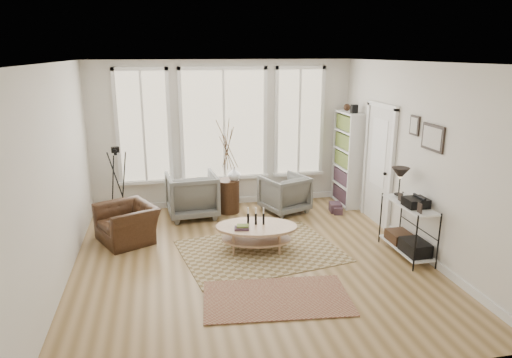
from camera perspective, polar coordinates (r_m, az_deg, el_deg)
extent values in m
plane|color=#A58455|center=(6.99, -0.59, -10.12)|extent=(5.50, 5.50, 0.00)
plane|color=white|center=(6.30, -0.67, 14.37)|extent=(5.50, 5.50, 0.00)
cube|color=silver|center=(9.15, -4.04, 5.59)|extent=(5.20, 0.04, 2.90)
cube|color=silver|center=(3.97, 7.28, -8.04)|extent=(5.20, 0.04, 2.90)
cube|color=silver|center=(6.52, -23.64, 0.20)|extent=(0.04, 5.50, 2.90)
cube|color=silver|center=(7.44, 19.42, 2.41)|extent=(0.04, 5.50, 2.90)
cube|color=white|center=(9.48, -3.87, -2.72)|extent=(5.10, 0.04, 0.12)
cube|color=white|center=(7.85, 18.41, -7.52)|extent=(0.03, 5.40, 0.12)
cube|color=#D1BC85|center=(9.10, -4.04, 6.81)|extent=(1.60, 0.03, 2.10)
cube|color=#D1BC85|center=(9.02, -13.90, 6.32)|extent=(0.90, 0.03, 2.10)
cube|color=#D1BC85|center=(9.44, 5.39, 7.10)|extent=(0.90, 0.03, 2.10)
cube|color=white|center=(9.08, -4.02, 6.79)|extent=(1.74, 0.06, 2.24)
cube|color=white|center=(9.00, -13.90, 6.30)|extent=(1.04, 0.06, 2.24)
cube|color=white|center=(9.42, 5.43, 7.08)|extent=(1.04, 0.06, 2.24)
cube|color=white|center=(9.29, -3.88, 0.18)|extent=(4.10, 0.12, 0.06)
cube|color=silver|center=(8.49, 15.08, 1.54)|extent=(0.04, 0.88, 2.10)
cube|color=white|center=(8.43, 15.08, 3.19)|extent=(0.01, 0.55, 1.20)
cube|color=white|center=(8.07, 16.54, 0.70)|extent=(0.06, 0.08, 2.18)
cube|color=white|center=(8.91, 13.59, 2.30)|extent=(0.06, 0.08, 2.18)
cube|color=white|center=(8.30, 15.52, 8.86)|extent=(0.06, 1.06, 0.08)
sphere|color=black|center=(8.20, 15.80, 0.64)|extent=(0.06, 0.06, 0.06)
cube|color=white|center=(9.04, 12.34, 1.90)|extent=(0.30, 0.03, 1.90)
cube|color=white|center=(9.77, 10.39, 3.03)|extent=(0.30, 0.03, 1.90)
cube|color=white|center=(9.46, 12.16, 2.52)|extent=(0.02, 0.85, 1.90)
cube|color=white|center=(9.40, 11.33, 2.48)|extent=(0.30, 0.81, 1.90)
cube|color=maroon|center=(9.40, 11.33, 2.48)|extent=(0.24, 0.75, 1.76)
cube|color=black|center=(9.05, 12.17, 8.56)|extent=(0.12, 0.10, 0.16)
sphere|color=#3B2315|center=(9.37, 11.30, 8.78)|extent=(0.14, 0.14, 0.14)
cube|color=white|center=(7.49, 18.22, -8.13)|extent=(0.37, 1.07, 0.03)
cube|color=white|center=(7.25, 18.69, -3.05)|extent=(0.37, 1.07, 0.02)
cylinder|color=black|center=(6.87, 19.32, -7.65)|extent=(0.02, 0.02, 0.85)
cylinder|color=black|center=(7.06, 21.84, -7.28)|extent=(0.02, 0.02, 0.85)
cylinder|color=black|center=(7.73, 15.31, -4.72)|extent=(0.02, 0.02, 0.85)
cylinder|color=black|center=(7.89, 17.65, -4.48)|extent=(0.02, 0.02, 0.85)
cylinder|color=black|center=(7.52, 17.40, -1.83)|extent=(0.14, 0.14, 0.02)
cylinder|color=black|center=(7.48, 17.48, -0.81)|extent=(0.02, 0.02, 0.30)
cone|color=black|center=(7.43, 17.61, 0.67)|extent=(0.28, 0.28, 0.18)
cube|color=black|center=(7.10, 19.35, -2.77)|extent=(0.32, 0.30, 0.13)
cube|color=black|center=(7.25, 19.28, -8.08)|extent=(0.32, 0.45, 0.20)
cube|color=#3B2315|center=(7.63, 17.46, -6.88)|extent=(0.32, 0.40, 0.16)
cube|color=black|center=(6.83, 19.79, -3.44)|extent=(0.02, 0.10, 0.14)
cube|color=black|center=(7.27, 17.60, -2.18)|extent=(0.02, 0.10, 0.12)
cube|color=black|center=(7.02, 21.24, 4.83)|extent=(0.03, 0.52, 0.38)
cube|color=silver|center=(7.02, 21.13, 4.83)|extent=(0.01, 0.44, 0.30)
cube|color=black|center=(7.43, 19.24, 6.34)|extent=(0.03, 0.24, 0.30)
cube|color=silver|center=(7.42, 19.14, 6.34)|extent=(0.01, 0.18, 0.24)
cube|color=brown|center=(7.29, 0.54, -8.96)|extent=(2.66, 2.18, 0.01)
cube|color=brown|center=(6.01, 2.61, -14.61)|extent=(1.95, 1.22, 0.01)
ellipsoid|color=tan|center=(7.28, 0.06, -7.48)|extent=(1.21, 0.90, 0.03)
ellipsoid|color=tan|center=(7.20, 0.06, -5.99)|extent=(1.42, 1.05, 0.04)
cylinder|color=tan|center=(7.03, -2.45, -8.34)|extent=(0.04, 0.04, 0.37)
cylinder|color=tan|center=(7.17, 3.20, -7.86)|extent=(0.04, 0.04, 0.37)
cylinder|color=tan|center=(7.40, -2.98, -7.09)|extent=(0.04, 0.04, 0.37)
cylinder|color=tan|center=(7.53, 2.40, -6.66)|extent=(0.04, 0.04, 0.37)
cylinder|color=black|center=(7.18, -0.98, -5.09)|extent=(0.04, 0.04, 0.18)
cylinder|color=black|center=(7.20, -0.02, -5.02)|extent=(0.04, 0.04, 0.18)
cylinder|color=black|center=(7.23, 0.93, -4.95)|extent=(0.04, 0.04, 0.18)
cube|color=#29512D|center=(7.05, -1.73, -6.03)|extent=(0.22, 0.16, 0.06)
imported|color=slate|center=(8.72, -8.00, -1.96)|extent=(0.98, 1.00, 0.85)
imported|color=slate|center=(8.92, 3.58, -1.82)|extent=(1.02, 1.03, 0.73)
cylinder|color=#3B2315|center=(8.91, -3.49, -2.14)|extent=(0.43, 0.43, 0.65)
imported|color=silver|center=(8.77, -2.75, 0.67)|extent=(0.28, 0.28, 0.25)
imported|color=#3B2315|center=(7.85, -15.81, -5.35)|extent=(1.20, 1.15, 0.61)
cylinder|color=black|center=(8.62, -17.16, 3.07)|extent=(0.06, 0.06, 0.06)
cube|color=black|center=(8.60, -17.20, 3.52)|extent=(0.15, 0.12, 0.10)
cylinder|color=black|center=(8.53, -17.24, 3.41)|extent=(0.06, 0.08, 0.06)
cube|color=maroon|center=(9.11, 9.89, -3.50)|extent=(0.26, 0.30, 0.18)
cube|color=maroon|center=(9.01, 10.17, -3.87)|extent=(0.21, 0.24, 0.14)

